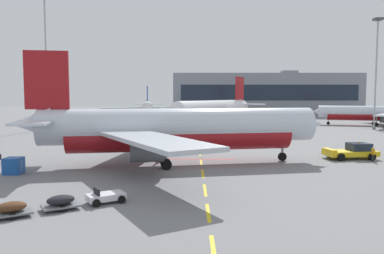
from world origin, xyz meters
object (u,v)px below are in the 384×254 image
Objects in this scene: apron_light_mast_near at (48,49)px; airliner_mid_left at (373,113)px; airliner_far_right at (217,110)px; uld_cargo_container at (16,166)px; baggage_train at (63,202)px; pushback_tug at (354,151)px; airliner_foreground at (178,129)px; apron_light_mast_far at (379,61)px; ground_crew_worker at (375,154)px; airliner_far_center at (149,108)px.

airliner_mid_left is at bearing 7.96° from apron_light_mast_near.
uld_cargo_container is at bearing -112.32° from airliner_far_right.
pushback_tug is at bearing 36.25° from baggage_train.
airliner_foreground is 51.33m from airliner_far_right.
uld_cargo_container is 0.07× the size of apron_light_mast_far.
pushback_tug is at bearing 13.64° from uld_cargo_container.
ground_crew_worker reaches higher than baggage_train.
airliner_mid_left is at bearing 49.38° from airliner_foreground.
airliner_far_right reaches higher than baggage_train.
baggage_train is (-54.29, -71.99, -2.67)m from airliner_mid_left.
baggage_train is 0.27× the size of apron_light_mast_near.
ground_crew_worker is at bearing -72.75° from airliner_far_right.
uld_cargo_container is 0.05× the size of apron_light_mast_near.
airliner_far_right reaches higher than airliner_mid_left.
airliner_far_center is at bearing 120.85° from airliner_far_right.
airliner_far_center is at bearing 93.46° from baggage_train.
pushback_tug reaches higher than uld_cargo_container.
pushback_tug is 0.78× the size of baggage_train.
apron_light_mast_near reaches higher than pushback_tug.
apron_light_mast_near is (-30.91, 44.23, 14.02)m from airliner_foreground.
pushback_tug is 37.78m from uld_cargo_container.
apron_light_mast_near is at bearing -170.25° from airliner_far_right.
airliner_far_center is at bearing 113.19° from ground_crew_worker.
pushback_tug is 47.91m from apron_light_mast_far.
airliner_far_right is (7.36, 50.80, 0.18)m from airliner_foreground.
baggage_train is at bearing -53.49° from uld_cargo_container.
apron_light_mast_far is at bearing 50.59° from baggage_train.
baggage_train is at bearing -101.97° from airliner_far_right.
airliner_mid_left is (26.22, 51.41, 2.29)m from pushback_tug.
airliner_far_right is at bearing 81.76° from airliner_foreground.
airliner_foreground is 1.02× the size of airliner_far_right.
airliner_foreground is 62.42m from apron_light_mast_far.
airliner_far_center is 18.64× the size of ground_crew_worker.
airliner_mid_left is 17.18m from apron_light_mast_far.
airliner_far_center is 0.94× the size of airliner_far_right.
airliner_mid_left is 3.41× the size of baggage_train.
pushback_tug is 88.32m from airliner_far_center.
apron_light_mast_near reaches higher than airliner_mid_left.
ground_crew_worker is at bearing -66.81° from airliner_far_center.
baggage_train is 34.90m from ground_crew_worker.
ground_crew_worker is at bearing 10.09° from uld_cargo_container.
ground_crew_worker is 1.05× the size of uld_cargo_container.
apron_light_mast_near reaches higher than airliner_foreground.
airliner_mid_left reaches higher than baggage_train.
uld_cargo_container is 77.73m from apron_light_mast_far.
ground_crew_worker is (35.76, -83.48, -2.63)m from airliner_far_center.
airliner_foreground is 4.30× the size of baggage_train.
airliner_far_right is at bearing 107.25° from ground_crew_worker.
apron_light_mast_far reaches higher than uld_cargo_container.
apron_light_mast_near reaches higher than uld_cargo_container.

